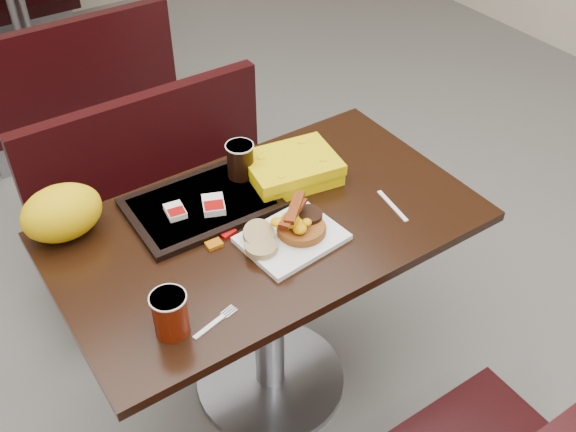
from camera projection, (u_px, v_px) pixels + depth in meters
floor at (271, 381)px, 2.38m from camera, size 6.00×7.00×0.01m
table_near at (269, 311)px, 2.13m from camera, size 1.20×0.70×0.75m
bench_near_n at (172, 201)px, 2.59m from camera, size 1.00×0.46×0.72m
table_far at (22, 25)px, 3.78m from camera, size 1.20×0.70×0.75m
bench_far_s at (65, 77)px, 3.35m from camera, size 1.00×0.46×0.72m
platter at (292, 238)px, 1.83m from camera, size 0.28×0.23×0.02m
pancake_stack at (302, 227)px, 1.83m from camera, size 0.16×0.16×0.03m
sausage_patty at (309, 214)px, 1.84m from camera, size 0.08×0.08×0.01m
scrambled_eggs at (290, 221)px, 1.79m from camera, size 0.09×0.08×0.05m
bacon_strips at (293, 212)px, 1.77m from camera, size 0.17×0.15×0.01m
muffin_bottom at (261, 247)px, 1.78m from camera, size 0.09×0.09×0.02m
muffin_top at (259, 234)px, 1.80m from camera, size 0.10×0.10×0.05m
coffee_cup_near at (170, 314)px, 1.55m from camera, size 0.10×0.10×0.12m
fork at (209, 327)px, 1.60m from camera, size 0.13×0.06×0.00m
knife at (392, 206)px, 1.95m from camera, size 0.04×0.15×0.00m
condiment_syrup at (214, 244)px, 1.81m from camera, size 0.05×0.03×0.01m
condiment_ketchup at (227, 233)px, 1.85m from camera, size 0.05×0.04×0.01m
tray at (201, 204)px, 1.94m from camera, size 0.42×0.30×0.02m
hashbrown_sleeve_left at (175, 211)px, 1.89m from camera, size 0.06×0.08×0.02m
hashbrown_sleeve_right at (214, 205)px, 1.90m from camera, size 0.09×0.10×0.02m
coffee_cup_far at (240, 161)px, 1.99m from camera, size 0.10×0.10×0.11m
clamshell at (292, 169)px, 2.03m from camera, size 0.30×0.25×0.07m
paper_bag at (62, 213)px, 1.80m from camera, size 0.24×0.19×0.15m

